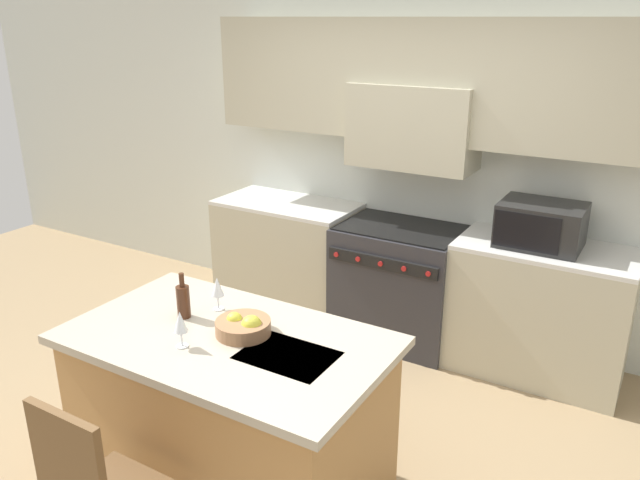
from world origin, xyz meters
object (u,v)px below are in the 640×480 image
microwave (541,225)px  fruit_bowl (244,326)px  range_stove (399,283)px  wine_glass_far (217,288)px  wine_bottle (183,301)px  wine_glass_near (180,323)px

microwave → fruit_bowl: (-1.00, -1.95, -0.14)m
range_stove → microwave: size_ratio=1.72×
microwave → wine_glass_far: (-1.29, -1.79, -0.06)m
microwave → wine_bottle: size_ratio=2.16×
range_stove → wine_glass_far: 1.89m
range_stove → wine_glass_near: (-0.19, -2.18, 0.58)m
wine_glass_near → fruit_bowl: bearing=54.8°
microwave → wine_glass_near: microwave is taller
microwave → wine_glass_far: size_ratio=2.88×
wine_glass_near → wine_glass_far: bearing=105.1°
microwave → fruit_bowl: size_ratio=1.93×
fruit_bowl → microwave: bearing=62.9°
wine_bottle → fruit_bowl: size_ratio=0.90×
wine_bottle → wine_glass_far: size_ratio=1.33×
wine_glass_far → wine_bottle: bearing=-120.7°
microwave → wine_glass_near: 2.50m
wine_glass_near → wine_glass_far: (-0.11, 0.41, 0.00)m
wine_glass_near → wine_glass_far: 0.42m
microwave → fruit_bowl: microwave is taller
range_stove → wine_glass_far: (-0.30, -1.78, 0.58)m
range_stove → fruit_bowl: 1.99m
range_stove → microwave: 1.17m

